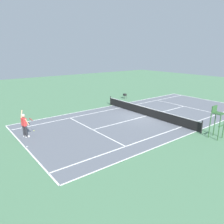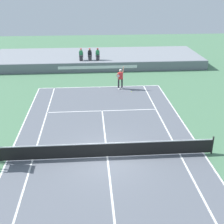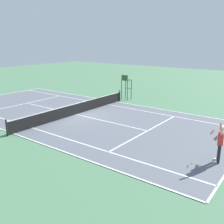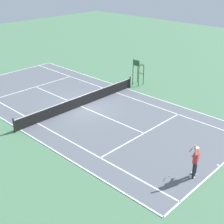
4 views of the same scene
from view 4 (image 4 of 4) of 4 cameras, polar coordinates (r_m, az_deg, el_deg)
ground_plane at (r=25.41m, az=-5.56°, el=0.97°), size 80.00×80.00×0.00m
court at (r=25.41m, az=-5.56°, el=0.99°), size 11.08×23.88×0.03m
net at (r=25.21m, az=-5.61°, el=2.05°), size 11.98×0.10×1.07m
tennis_player at (r=17.36m, az=14.78°, el=-8.47°), size 0.74×0.76×2.08m
tennis_ball at (r=17.61m, az=10.33°, el=-11.25°), size 0.07×0.07×0.07m
umpire_chair at (r=29.58m, az=4.69°, el=7.76°), size 0.77×0.77×2.44m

